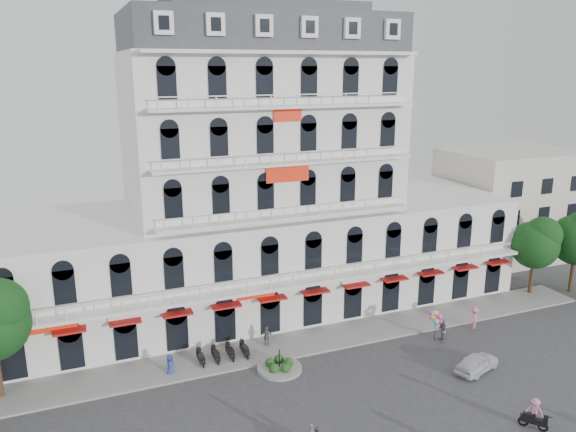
{
  "coord_description": "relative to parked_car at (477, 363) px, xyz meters",
  "views": [
    {
      "loc": [
        -15.81,
        -27.31,
        20.83
      ],
      "look_at": [
        -0.73,
        10.0,
        10.12
      ],
      "focal_mm": 35.0,
      "sensor_mm": 36.0,
      "label": 1
    }
  ],
  "objects": [
    {
      "name": "pedestrian_left",
      "position": [
        -20.19,
        7.55,
        0.12
      ],
      "size": [
        0.9,
        0.81,
        1.54
      ],
      "primitive_type": "imported",
      "rotation": [
        0.0,
        0.0,
        0.54
      ],
      "color": "navy",
      "rests_on": "ground"
    },
    {
      "name": "pedestrian_mid",
      "position": [
        -12.57,
        8.85,
        0.21
      ],
      "size": [
        1.08,
        0.88,
        1.72
      ],
      "primitive_type": "imported",
      "rotation": [
        0.0,
        0.0,
        2.6
      ],
      "color": "#5A585F",
      "rests_on": "ground"
    },
    {
      "name": "balloon_vendor",
      "position": [
        0.27,
        4.67,
        0.6
      ],
      "size": [
        1.47,
        1.37,
        2.45
      ],
      "color": "#5D5C64",
      "rests_on": "ground"
    },
    {
      "name": "ground",
      "position": [
        -9.9,
        -0.65,
        -0.65
      ],
      "size": [
        120.0,
        120.0,
        0.0
      ],
      "primitive_type": "plane",
      "color": "#38383A",
      "rests_on": "ground"
    },
    {
      "name": "parked_car",
      "position": [
        0.0,
        0.0,
        0.0
      ],
      "size": [
        4.1,
        2.64,
        1.3
      ],
      "primitive_type": "imported",
      "rotation": [
        0.0,
        0.0,
        1.88
      ],
      "color": "silver",
      "rests_on": "ground"
    },
    {
      "name": "rider_center",
      "position": [
        -1.32,
        -6.53,
        0.4
      ],
      "size": [
        1.21,
        1.4,
        2.02
      ],
      "rotation": [
        0.0,
        0.0,
        5.39
      ],
      "color": "black",
      "rests_on": "ground"
    },
    {
      "name": "pedestrian_right",
      "position": [
        4.23,
        5.44,
        0.3
      ],
      "size": [
        1.42,
        1.19,
        1.91
      ],
      "primitive_type": "imported",
      "rotation": [
        0.0,
        0.0,
        3.62
      ],
      "color": "#D67189",
      "rests_on": "ground"
    },
    {
      "name": "tree_east_inner",
      "position": [
        14.16,
        9.33,
        4.56
      ],
      "size": [
        4.4,
        4.37,
        7.57
      ],
      "color": "#382314",
      "rests_on": "ground"
    },
    {
      "name": "sidewalk",
      "position": [
        -9.9,
        8.35,
        -0.57
      ],
      "size": [
        53.0,
        4.0,
        0.16
      ],
      "primitive_type": "cube",
      "color": "gray",
      "rests_on": "ground"
    },
    {
      "name": "main_building",
      "position": [
        -9.9,
        17.34,
        9.31
      ],
      "size": [
        45.0,
        15.0,
        25.8
      ],
      "color": "silver",
      "rests_on": "ground"
    },
    {
      "name": "flank_building_east",
      "position": [
        20.1,
        19.35,
        5.35
      ],
      "size": [
        14.0,
        10.0,
        12.0
      ],
      "primitive_type": "cube",
      "color": "beige",
      "rests_on": "ground"
    },
    {
      "name": "parked_scooter_row",
      "position": [
        -16.25,
        8.15,
        -0.65
      ],
      "size": [
        4.4,
        1.8,
        1.1
      ],
      "primitive_type": null,
      "color": "black",
      "rests_on": "ground"
    },
    {
      "name": "traffic_island",
      "position": [
        -12.9,
        5.35,
        -0.39
      ],
      "size": [
        3.2,
        3.2,
        1.6
      ],
      "color": "gray",
      "rests_on": "ground"
    }
  ]
}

